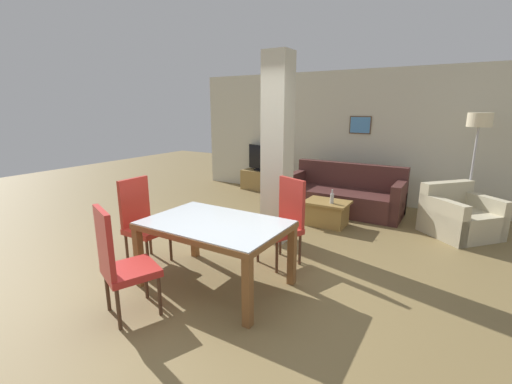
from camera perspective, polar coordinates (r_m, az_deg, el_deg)
name	(u,v)px	position (r m, az deg, el deg)	size (l,w,h in m)	color
ground_plane	(217,284)	(4.05, -6.58, -14.98)	(18.00, 18.00, 0.00)	olive
back_wall	(345,136)	(7.62, 14.59, 8.96)	(7.20, 0.09, 2.70)	beige
divider_pillar	(277,151)	(4.94, 3.58, 6.90)	(0.36, 0.34, 2.70)	beige
dining_table	(215,235)	(3.80, -6.83, -7.07)	(1.53, 1.02, 0.75)	brown
dining_chair_far_right	(285,219)	(4.36, 4.79, -4.52)	(0.60, 0.60, 1.09)	red
dining_chair_near_left	(120,260)	(3.46, -21.73, -10.53)	(0.60, 0.60, 1.09)	red
dining_chair_head_left	(142,219)	(4.59, -18.48, -4.25)	(0.46, 0.46, 1.09)	red
sofa	(344,196)	(6.78, 14.51, -0.62)	(2.13, 0.88, 0.90)	#4B2724
armchair	(459,218)	(6.22, 30.74, -3.68)	(1.24, 1.25, 0.79)	beige
coffee_table	(327,213)	(5.94, 11.69, -3.41)	(0.72, 0.54, 0.41)	olive
bottle	(332,198)	(5.75, 12.55, -0.99)	(0.06, 0.06, 0.23)	#B2B7BC
tv_stand	(261,180)	(8.29, 0.89, 1.97)	(0.96, 0.40, 0.47)	olive
tv_screen	(261,159)	(8.20, 0.91, 5.59)	(0.87, 0.37, 0.61)	black
floor_lamp	(478,131)	(6.57, 33.06, 8.54)	(0.36, 0.36, 1.87)	#B7B7BC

